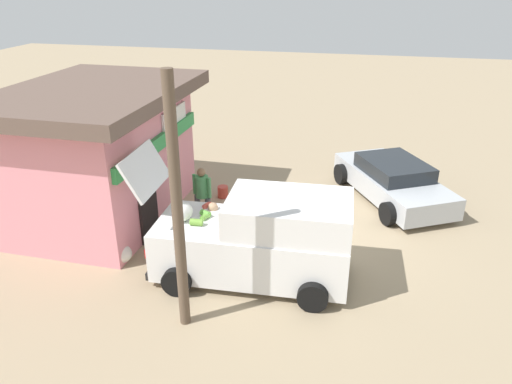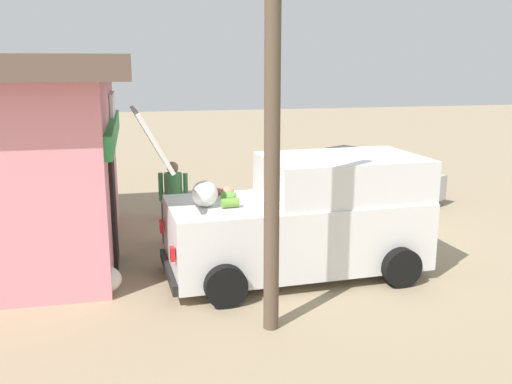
{
  "view_description": "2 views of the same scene",
  "coord_description": "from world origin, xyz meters",
  "px_view_note": "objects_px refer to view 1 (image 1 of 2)",
  "views": [
    {
      "loc": [
        -11.13,
        -0.81,
        6.17
      ],
      "look_at": [
        -0.07,
        1.71,
        1.01
      ],
      "focal_mm": 34.24,
      "sensor_mm": 36.0,
      "label": 1
    },
    {
      "loc": [
        -10.69,
        3.93,
        3.43
      ],
      "look_at": [
        0.06,
        1.42,
        0.86
      ],
      "focal_mm": 39.27,
      "sensor_mm": 36.0,
      "label": 2
    }
  ],
  "objects_px": {
    "storefront_bar": "(101,152)",
    "paint_bucket": "(223,192)",
    "vendor_standing": "(202,192)",
    "customer_bending": "(204,218)",
    "unloaded_banana_pile": "(118,254)",
    "delivery_van": "(260,239)",
    "parked_sedan": "(393,180)"
  },
  "relations": [
    {
      "from": "storefront_bar",
      "to": "parked_sedan",
      "type": "height_order",
      "value": "storefront_bar"
    },
    {
      "from": "storefront_bar",
      "to": "delivery_van",
      "type": "height_order",
      "value": "storefront_bar"
    },
    {
      "from": "parked_sedan",
      "to": "unloaded_banana_pile",
      "type": "bearing_deg",
      "value": 128.54
    },
    {
      "from": "delivery_van",
      "to": "paint_bucket",
      "type": "relative_size",
      "value": 13.52
    },
    {
      "from": "storefront_bar",
      "to": "vendor_standing",
      "type": "bearing_deg",
      "value": -89.34
    },
    {
      "from": "unloaded_banana_pile",
      "to": "customer_bending",
      "type": "bearing_deg",
      "value": -63.97
    },
    {
      "from": "unloaded_banana_pile",
      "to": "paint_bucket",
      "type": "bearing_deg",
      "value": -19.24
    },
    {
      "from": "delivery_van",
      "to": "unloaded_banana_pile",
      "type": "distance_m",
      "value": 3.42
    },
    {
      "from": "customer_bending",
      "to": "paint_bucket",
      "type": "relative_size",
      "value": 4.11
    },
    {
      "from": "storefront_bar",
      "to": "unloaded_banana_pile",
      "type": "distance_m",
      "value": 3.04
    },
    {
      "from": "customer_bending",
      "to": "unloaded_banana_pile",
      "type": "xyz_separation_m",
      "value": [
        -0.9,
        1.83,
        -0.67
      ]
    },
    {
      "from": "delivery_van",
      "to": "paint_bucket",
      "type": "height_order",
      "value": "delivery_van"
    },
    {
      "from": "customer_bending",
      "to": "storefront_bar",
      "type": "bearing_deg",
      "value": 68.7
    },
    {
      "from": "storefront_bar",
      "to": "unloaded_banana_pile",
      "type": "bearing_deg",
      "value": -147.14
    },
    {
      "from": "storefront_bar",
      "to": "vendor_standing",
      "type": "xyz_separation_m",
      "value": [
        0.03,
        -2.75,
        -0.92
      ]
    },
    {
      "from": "parked_sedan",
      "to": "unloaded_banana_pile",
      "type": "xyz_separation_m",
      "value": [
        -4.98,
        6.25,
        -0.36
      ]
    },
    {
      "from": "delivery_van",
      "to": "paint_bucket",
      "type": "xyz_separation_m",
      "value": [
        3.79,
        1.96,
        -0.78
      ]
    },
    {
      "from": "delivery_van",
      "to": "paint_bucket",
      "type": "distance_m",
      "value": 4.34
    },
    {
      "from": "storefront_bar",
      "to": "customer_bending",
      "type": "relative_size",
      "value": 4.11
    },
    {
      "from": "customer_bending",
      "to": "paint_bucket",
      "type": "bearing_deg",
      "value": 8.56
    },
    {
      "from": "vendor_standing",
      "to": "customer_bending",
      "type": "xyz_separation_m",
      "value": [
        -1.29,
        -0.48,
        -0.04
      ]
    },
    {
      "from": "delivery_van",
      "to": "parked_sedan",
      "type": "xyz_separation_m",
      "value": [
        4.83,
        -2.92,
        -0.38
      ]
    },
    {
      "from": "storefront_bar",
      "to": "paint_bucket",
      "type": "height_order",
      "value": "storefront_bar"
    },
    {
      "from": "delivery_van",
      "to": "customer_bending",
      "type": "relative_size",
      "value": 3.29
    },
    {
      "from": "customer_bending",
      "to": "paint_bucket",
      "type": "height_order",
      "value": "customer_bending"
    },
    {
      "from": "parked_sedan",
      "to": "customer_bending",
      "type": "bearing_deg",
      "value": 132.75
    },
    {
      "from": "parked_sedan",
      "to": "vendor_standing",
      "type": "height_order",
      "value": "vendor_standing"
    },
    {
      "from": "vendor_standing",
      "to": "customer_bending",
      "type": "bearing_deg",
      "value": -159.63
    },
    {
      "from": "storefront_bar",
      "to": "paint_bucket",
      "type": "bearing_deg",
      "value": -57.14
    },
    {
      "from": "vendor_standing",
      "to": "paint_bucket",
      "type": "distance_m",
      "value": 1.91
    },
    {
      "from": "customer_bending",
      "to": "unloaded_banana_pile",
      "type": "distance_m",
      "value": 2.15
    },
    {
      "from": "vendor_standing",
      "to": "storefront_bar",
      "type": "bearing_deg",
      "value": 90.66
    }
  ]
}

